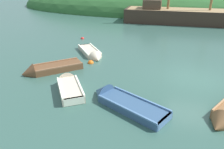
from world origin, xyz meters
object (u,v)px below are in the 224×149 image
at_px(buoy_orange, 91,63).
at_px(rowboat_outer_left, 121,102).
at_px(rowboat_outer_right, 92,54).
at_px(rowboat_portside, 49,70).
at_px(rowboat_far, 69,87).
at_px(buoy_red, 82,39).
at_px(sailing_ship, 184,18).

bearing_deg(buoy_orange, rowboat_outer_left, -54.92).
xyz_separation_m(rowboat_outer_right, rowboat_portside, (-1.46, -3.57, 0.04)).
relative_size(rowboat_outer_left, rowboat_portside, 1.18).
distance_m(rowboat_outer_right, rowboat_outer_left, 6.98).
distance_m(rowboat_far, rowboat_outer_left, 2.96).
height_order(rowboat_outer_left, rowboat_portside, rowboat_portside).
height_order(rowboat_far, buoy_red, rowboat_far).
bearing_deg(rowboat_portside, buoy_orange, -177.07).
height_order(sailing_ship, rowboat_outer_left, sailing_ship).
bearing_deg(buoy_orange, buoy_red, 117.34).
bearing_deg(sailing_ship, buoy_red, -132.93).
distance_m(rowboat_outer_left, buoy_red, 11.76).
xyz_separation_m(rowboat_outer_right, buoy_orange, (0.51, -1.57, -0.09)).
height_order(rowboat_portside, buoy_red, rowboat_portside).
height_order(rowboat_outer_right, rowboat_portside, rowboat_portside).
bearing_deg(rowboat_outer_left, buoy_red, -31.58).
bearing_deg(rowboat_far, rowboat_outer_left, -136.83).
bearing_deg(rowboat_portside, rowboat_outer_right, -154.88).
bearing_deg(rowboat_far, buoy_orange, -30.74).
distance_m(rowboat_far, rowboat_portside, 2.79).
height_order(rowboat_outer_right, rowboat_outer_left, rowboat_outer_left).
bearing_deg(rowboat_outer_right, buoy_orange, -19.89).
height_order(sailing_ship, rowboat_outer_right, sailing_ship).
xyz_separation_m(sailing_ship, rowboat_portside, (-8.48, -18.17, -0.47)).
distance_m(rowboat_outer_left, rowboat_portside, 5.60).
bearing_deg(buoy_red, rowboat_outer_left, -59.13).
relative_size(rowboat_outer_left, buoy_orange, 9.82).
height_order(rowboat_outer_right, buoy_red, rowboat_outer_right).
distance_m(buoy_red, buoy_orange, 6.40).
relative_size(rowboat_outer_right, rowboat_portside, 1.01).
distance_m(rowboat_portside, buoy_orange, 2.81).
relative_size(rowboat_outer_right, buoy_orange, 8.39).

